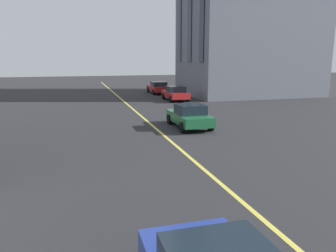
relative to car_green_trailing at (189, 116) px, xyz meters
name	(u,v)px	position (x,y,z in m)	size (l,w,h in m)	color
lane_centre_line	(160,132)	(-0.80, 1.99, -0.70)	(80.00, 0.16, 0.01)	#D8C64C
car_green_trailing	(189,116)	(0.00, 0.00, 0.00)	(3.90, 1.89, 1.40)	#1E6038
car_red_parked_b	(175,93)	(12.30, -2.91, 0.00)	(3.90, 1.89, 1.40)	#B21E1E
car_red_parked_a	(158,87)	(19.05, -2.91, 0.00)	(4.40, 1.95, 1.37)	#B21E1E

